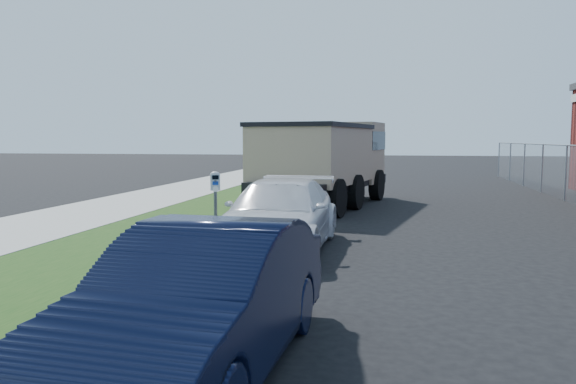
% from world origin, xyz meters
% --- Properties ---
extents(ground, '(120.00, 120.00, 0.00)m').
position_xyz_m(ground, '(0.00, 0.00, 0.00)').
color(ground, black).
rests_on(ground, ground).
extents(streetside, '(6.12, 50.00, 0.15)m').
position_xyz_m(streetside, '(-5.57, 2.00, 0.07)').
color(streetside, gray).
rests_on(streetside, ground).
extents(parking_meter, '(0.21, 0.18, 1.30)m').
position_xyz_m(parking_meter, '(-2.58, 0.22, 1.06)').
color(parking_meter, '#3F4247').
rests_on(parking_meter, ground).
extents(white_wagon, '(1.78, 4.36, 1.27)m').
position_xyz_m(white_wagon, '(-1.44, 0.40, 0.63)').
color(white_wagon, silver).
rests_on(white_wagon, ground).
extents(navy_sedan, '(1.53, 3.93, 1.27)m').
position_xyz_m(navy_sedan, '(-1.00, -4.95, 0.64)').
color(navy_sedan, black).
rests_on(navy_sedan, ground).
extents(dump_truck, '(3.65, 6.83, 2.54)m').
position_xyz_m(dump_truck, '(-1.49, 7.57, 1.43)').
color(dump_truck, black).
rests_on(dump_truck, ground).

